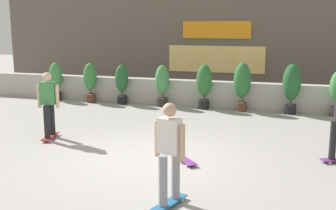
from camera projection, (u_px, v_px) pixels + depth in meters
The scene contains 13 objects.
ground_plane at pixel (148, 159), 9.06m from camera, with size 48.00×48.00×0.00m, color #9E9B96.
planter_wall at pixel (204, 94), 14.61m from camera, with size 18.00×0.40×0.90m, color #B2ADA3.
building_backdrop at pixel (224, 14), 17.82m from camera, with size 20.00×2.08×6.50m.
potted_plant_0 at pixel (56, 79), 15.68m from camera, with size 0.48×0.48×1.42m.
potted_plant_1 at pixel (90, 80), 15.28m from camera, with size 0.49×0.49×1.44m.
potted_plant_2 at pixel (122, 82), 14.93m from camera, with size 0.47×0.47×1.42m.
potted_plant_3 at pixel (162, 83), 14.50m from camera, with size 0.49×0.49×1.45m.
potted_plant_4 at pixel (204, 83), 14.08m from camera, with size 0.52×0.52×1.52m.
potted_plant_5 at pixel (242, 83), 13.72m from camera, with size 0.57×0.57×1.61m.
potted_plant_6 at pixel (292, 85), 13.28m from camera, with size 0.57×0.57×1.61m.
skater_mid_plaza at pixel (169, 150), 6.53m from camera, with size 0.54×0.82×1.70m.
skater_by_wall_left at pixel (48, 102), 10.40m from camera, with size 0.55×0.82×1.70m.
skateboard_near_camera at pixel (184, 160), 8.80m from camera, with size 0.68×0.73×0.08m.
Camera 1 is at (2.87, -8.18, 2.91)m, focal length 44.65 mm.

